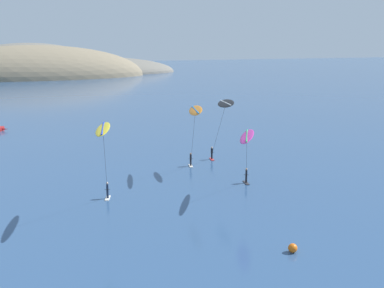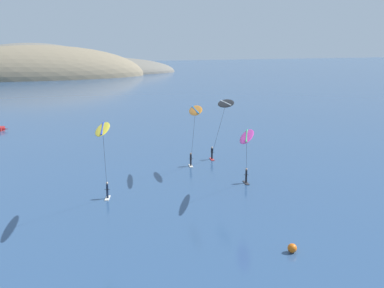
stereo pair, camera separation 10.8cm
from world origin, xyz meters
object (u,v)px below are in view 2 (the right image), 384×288
object	(u,v)px
kitesurfer_yellow	(103,134)
kitesurfer_magenta	(247,139)
marker_buoy	(292,248)
kitesurfer_orange	(195,114)
kitesurfer_black	(225,108)

from	to	relation	value
kitesurfer_yellow	kitesurfer_magenta	size ratio (longest dim) A/B	1.08
kitesurfer_yellow	marker_buoy	world-z (taller)	kitesurfer_yellow
kitesurfer_orange	kitesurfer_magenta	distance (m)	9.42
kitesurfer_orange	marker_buoy	world-z (taller)	kitesurfer_orange
marker_buoy	kitesurfer_magenta	bearing A→B (deg)	81.37
kitesurfer_orange	kitesurfer_yellow	xyz separation A→B (m)	(-11.72, -10.05, 0.35)
kitesurfer_orange	kitesurfer_yellow	distance (m)	15.44
kitesurfer_magenta	kitesurfer_black	bearing A→B (deg)	80.80
kitesurfer_yellow	kitesurfer_magenta	world-z (taller)	kitesurfer_yellow
kitesurfer_orange	marker_buoy	bearing A→B (deg)	-89.04
kitesurfer_yellow	marker_buoy	xyz separation A→B (m)	(12.08, -11.68, -7.15)
kitesurfer_magenta	kitesurfer_black	size ratio (longest dim) A/B	0.94
kitesurfer_yellow	kitesurfer_orange	bearing A→B (deg)	40.63
kitesurfer_black	kitesurfer_yellow	bearing A→B (deg)	-145.23
kitesurfer_black	marker_buoy	xyz separation A→B (m)	(-3.52, -22.51, -7.21)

